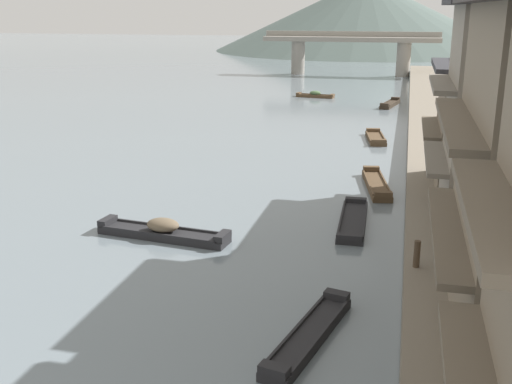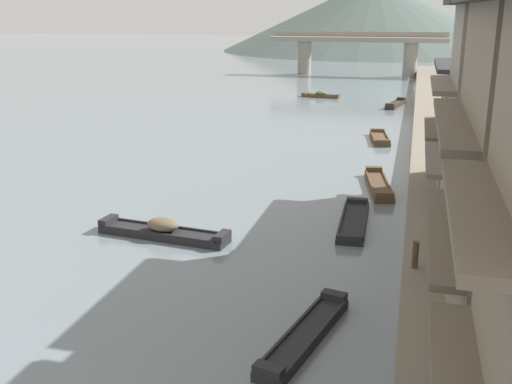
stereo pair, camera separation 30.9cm
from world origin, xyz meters
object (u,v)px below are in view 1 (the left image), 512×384
(house_waterfront_narrow, at_px, (502,121))
(mooring_post_dock_mid, at_px, (417,254))
(boat_moored_nearest, at_px, (376,185))
(boat_moored_second, at_px, (315,95))
(boat_moored_far, at_px, (163,231))
(boat_midriver_drifting, at_px, (376,138))
(boat_midriver_upstream, at_px, (390,104))
(boat_upstream_distant, at_px, (309,335))
(stone_bridge, at_px, (350,47))
(boat_moored_third, at_px, (353,221))

(house_waterfront_narrow, relative_size, mooring_post_dock_mid, 7.44)
(boat_moored_nearest, height_order, boat_moored_second, boat_moored_second)
(boat_moored_nearest, distance_m, boat_moored_far, 11.75)
(boat_moored_far, xyz_separation_m, boat_midriver_drifting, (6.94, 20.64, -0.11))
(boat_moored_second, xyz_separation_m, boat_moored_far, (0.14, -40.59, 0.03))
(boat_midriver_drifting, bearing_deg, boat_midriver_upstream, 88.46)
(boat_moored_far, bearing_deg, boat_moored_second, 90.19)
(boat_upstream_distant, xyz_separation_m, stone_bridge, (-5.56, 69.33, 3.51))
(boat_moored_third, bearing_deg, house_waterfront_narrow, 33.79)
(boat_midriver_drifting, bearing_deg, boat_upstream_distant, -90.60)
(stone_bridge, bearing_deg, boat_midriver_drifting, -82.17)
(boat_moored_nearest, bearing_deg, boat_moored_third, -96.67)
(boat_midriver_drifting, height_order, stone_bridge, stone_bridge)
(boat_moored_far, xyz_separation_m, boat_upstream_distant, (6.66, -6.25, -0.10))
(boat_midriver_upstream, height_order, boat_upstream_distant, boat_midriver_upstream)
(boat_moored_nearest, relative_size, boat_moored_second, 1.30)
(boat_moored_far, relative_size, house_waterfront_narrow, 0.85)
(boat_moored_second, height_order, boat_midriver_drifting, boat_moored_second)
(mooring_post_dock_mid, bearing_deg, stone_bridge, 97.21)
(boat_midriver_drifting, height_order, boat_midriver_upstream, boat_midriver_upstream)
(boat_moored_third, xyz_separation_m, boat_midriver_upstream, (0.40, 33.09, 0.05))
(boat_moored_third, distance_m, boat_moored_far, 7.73)
(boat_moored_nearest, xyz_separation_m, boat_moored_second, (-7.75, 31.63, 0.06))
(boat_moored_nearest, relative_size, stone_bridge, 0.22)
(boat_midriver_upstream, distance_m, boat_upstream_distant, 42.72)
(boat_upstream_distant, distance_m, mooring_post_dock_mid, 4.78)
(boat_moored_far, distance_m, boat_midriver_drifting, 21.78)
(boat_moored_nearest, height_order, house_waterfront_narrow, house_waterfront_narrow)
(house_waterfront_narrow, bearing_deg, boat_moored_nearest, 162.52)
(boat_moored_far, bearing_deg, boat_upstream_distant, -43.20)
(stone_bridge, bearing_deg, boat_moored_third, -84.40)
(boat_moored_nearest, height_order, boat_midriver_drifting, boat_moored_nearest)
(boat_moored_nearest, xyz_separation_m, boat_moored_far, (-7.61, -8.96, 0.10))
(boat_moored_second, bearing_deg, boat_midriver_drifting, -70.47)
(boat_moored_third, bearing_deg, boat_moored_nearest, 83.33)
(boat_moored_third, distance_m, boat_midriver_upstream, 33.09)
(boat_moored_nearest, bearing_deg, boat_moored_second, 103.76)
(boat_midriver_upstream, distance_m, house_waterfront_narrow, 29.89)
(mooring_post_dock_mid, bearing_deg, boat_moored_second, 102.47)
(boat_moored_nearest, xyz_separation_m, mooring_post_dock_mid, (1.78, -11.43, 1.07))
(boat_moored_nearest, distance_m, stone_bridge, 54.63)
(boat_moored_nearest, xyz_separation_m, boat_upstream_distant, (-0.95, -15.21, -0.01))
(boat_moored_nearest, bearing_deg, mooring_post_dock_mid, -81.17)
(boat_midriver_drifting, height_order, house_waterfront_narrow, house_waterfront_narrow)
(boat_moored_third, xyz_separation_m, boat_moored_far, (-6.96, -3.38, 0.13))
(boat_moored_nearest, xyz_separation_m, boat_midriver_upstream, (-0.25, 27.51, 0.01))
(boat_moored_second, distance_m, boat_moored_third, 37.88)
(boat_moored_nearest, distance_m, boat_moored_second, 32.56)
(boat_moored_second, distance_m, boat_midriver_drifting, 21.16)
(mooring_post_dock_mid, bearing_deg, boat_upstream_distant, -125.88)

